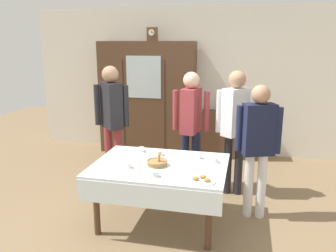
{
  "coord_description": "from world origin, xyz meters",
  "views": [
    {
      "loc": [
        0.93,
        -3.76,
        2.09
      ],
      "look_at": [
        0.0,
        0.2,
        1.08
      ],
      "focal_mm": 36.61,
      "sensor_mm": 36.0,
      "label": 1
    }
  ],
  "objects_px": {
    "person_behind_table_right": "(258,139)",
    "spoon_near_right": "(108,168)",
    "wall_cabinet": "(147,98)",
    "mantel_clock": "(152,34)",
    "person_beside_shelf": "(191,119)",
    "person_near_right_end": "(112,113)",
    "spoon_front_edge": "(118,161)",
    "book_stack": "(232,110)",
    "tea_cup_back_edge": "(154,175)",
    "pastry_plate": "(202,180)",
    "tea_cup_near_right": "(128,166)",
    "tea_cup_far_left": "(141,150)",
    "bread_basket": "(157,162)",
    "tea_cup_near_left": "(215,161)",
    "person_behind_table_left": "(235,120)",
    "bookshelf_low": "(231,135)",
    "tea_cup_mid_right": "(160,154)",
    "dining_table": "(159,173)",
    "tea_cup_front_edge": "(198,157)"
  },
  "relations": [
    {
      "from": "tea_cup_far_left",
      "to": "person_beside_shelf",
      "type": "xyz_separation_m",
      "value": [
        0.51,
        0.69,
        0.28
      ]
    },
    {
      "from": "wall_cabinet",
      "to": "book_stack",
      "type": "height_order",
      "value": "wall_cabinet"
    },
    {
      "from": "wall_cabinet",
      "to": "pastry_plate",
      "type": "xyz_separation_m",
      "value": [
        1.43,
        -2.94,
        -0.3
      ]
    },
    {
      "from": "book_stack",
      "to": "pastry_plate",
      "type": "height_order",
      "value": "book_stack"
    },
    {
      "from": "mantel_clock",
      "to": "tea_cup_back_edge",
      "type": "relative_size",
      "value": 1.85
    },
    {
      "from": "tea_cup_near_right",
      "to": "spoon_near_right",
      "type": "relative_size",
      "value": 1.09
    },
    {
      "from": "wall_cabinet",
      "to": "person_behind_table_right",
      "type": "relative_size",
      "value": 1.29
    },
    {
      "from": "tea_cup_mid_right",
      "to": "dining_table",
      "type": "bearing_deg",
      "value": -76.34
    },
    {
      "from": "wall_cabinet",
      "to": "pastry_plate",
      "type": "bearing_deg",
      "value": -64.09
    },
    {
      "from": "bookshelf_low",
      "to": "spoon_near_right",
      "type": "relative_size",
      "value": 8.91
    },
    {
      "from": "tea_cup_front_edge",
      "to": "person_behind_table_right",
      "type": "relative_size",
      "value": 0.08
    },
    {
      "from": "person_beside_shelf",
      "to": "person_near_right_end",
      "type": "height_order",
      "value": "person_near_right_end"
    },
    {
      "from": "tea_cup_far_left",
      "to": "tea_cup_near_left",
      "type": "xyz_separation_m",
      "value": [
        0.94,
        -0.19,
        0.0
      ]
    },
    {
      "from": "tea_cup_far_left",
      "to": "spoon_front_edge",
      "type": "height_order",
      "value": "tea_cup_far_left"
    },
    {
      "from": "spoon_front_edge",
      "to": "tea_cup_mid_right",
      "type": "bearing_deg",
      "value": 36.37
    },
    {
      "from": "tea_cup_back_edge",
      "to": "tea_cup_far_left",
      "type": "relative_size",
      "value": 1.0
    },
    {
      "from": "tea_cup_back_edge",
      "to": "tea_cup_near_right",
      "type": "xyz_separation_m",
      "value": [
        -0.35,
        0.18,
        0.0
      ]
    },
    {
      "from": "tea_cup_far_left",
      "to": "bread_basket",
      "type": "xyz_separation_m",
      "value": [
        0.31,
        -0.42,
        0.01
      ]
    },
    {
      "from": "bookshelf_low",
      "to": "person_beside_shelf",
      "type": "relative_size",
      "value": 0.63
    },
    {
      "from": "person_behind_table_right",
      "to": "spoon_near_right",
      "type": "bearing_deg",
      "value": -157.92
    },
    {
      "from": "person_behind_table_left",
      "to": "person_near_right_end",
      "type": "distance_m",
      "value": 1.75
    },
    {
      "from": "wall_cabinet",
      "to": "person_beside_shelf",
      "type": "relative_size",
      "value": 1.24
    },
    {
      "from": "tea_cup_near_left",
      "to": "bookshelf_low",
      "type": "bearing_deg",
      "value": 88.48
    },
    {
      "from": "spoon_front_edge",
      "to": "person_near_right_end",
      "type": "height_order",
      "value": "person_near_right_end"
    },
    {
      "from": "dining_table",
      "to": "person_near_right_end",
      "type": "bearing_deg",
      "value": 134.42
    },
    {
      "from": "pastry_plate",
      "to": "person_behind_table_right",
      "type": "relative_size",
      "value": 0.17
    },
    {
      "from": "pastry_plate",
      "to": "person_near_right_end",
      "type": "bearing_deg",
      "value": 138.2
    },
    {
      "from": "spoon_near_right",
      "to": "person_behind_table_left",
      "type": "bearing_deg",
      "value": 43.68
    },
    {
      "from": "dining_table",
      "to": "wall_cabinet",
      "type": "xyz_separation_m",
      "value": [
        -0.9,
        2.59,
        0.41
      ]
    },
    {
      "from": "pastry_plate",
      "to": "spoon_near_right",
      "type": "height_order",
      "value": "pastry_plate"
    },
    {
      "from": "person_near_right_end",
      "to": "wall_cabinet",
      "type": "bearing_deg",
      "value": 87.96
    },
    {
      "from": "mantel_clock",
      "to": "tea_cup_near_left",
      "type": "bearing_deg",
      "value": -59.53
    },
    {
      "from": "tea_cup_mid_right",
      "to": "book_stack",
      "type": "bearing_deg",
      "value": 72.22
    },
    {
      "from": "mantel_clock",
      "to": "tea_cup_near_left",
      "type": "xyz_separation_m",
      "value": [
        1.4,
        -2.38,
        -1.45
      ]
    },
    {
      "from": "book_stack",
      "to": "person_near_right_end",
      "type": "xyz_separation_m",
      "value": [
        -1.63,
        -1.66,
        0.19
      ]
    },
    {
      "from": "person_behind_table_left",
      "to": "person_beside_shelf",
      "type": "bearing_deg",
      "value": 174.77
    },
    {
      "from": "tea_cup_front_edge",
      "to": "spoon_near_right",
      "type": "height_order",
      "value": "tea_cup_front_edge"
    },
    {
      "from": "spoon_front_edge",
      "to": "tea_cup_near_right",
      "type": "bearing_deg",
      "value": -43.01
    },
    {
      "from": "dining_table",
      "to": "tea_cup_near_right",
      "type": "xyz_separation_m",
      "value": [
        -0.31,
        -0.18,
        0.12
      ]
    },
    {
      "from": "tea_cup_front_edge",
      "to": "spoon_near_right",
      "type": "xyz_separation_m",
      "value": [
        -0.92,
        -0.53,
        -0.02
      ]
    },
    {
      "from": "tea_cup_far_left",
      "to": "tea_cup_back_edge",
      "type": "bearing_deg",
      "value": -63.45
    },
    {
      "from": "mantel_clock",
      "to": "spoon_near_right",
      "type": "distance_m",
      "value": 3.18
    },
    {
      "from": "pastry_plate",
      "to": "spoon_near_right",
      "type": "bearing_deg",
      "value": 172.62
    },
    {
      "from": "wall_cabinet",
      "to": "tea_cup_far_left",
      "type": "distance_m",
      "value": 2.28
    },
    {
      "from": "dining_table",
      "to": "spoon_near_right",
      "type": "distance_m",
      "value": 0.58
    },
    {
      "from": "mantel_clock",
      "to": "tea_cup_mid_right",
      "type": "height_order",
      "value": "mantel_clock"
    },
    {
      "from": "book_stack",
      "to": "bread_basket",
      "type": "xyz_separation_m",
      "value": [
        -0.69,
        -2.65,
        -0.12
      ]
    },
    {
      "from": "person_beside_shelf",
      "to": "person_behind_table_right",
      "type": "xyz_separation_m",
      "value": [
        0.9,
        -0.66,
        -0.05
      ]
    },
    {
      "from": "tea_cup_front_edge",
      "to": "pastry_plate",
      "type": "xyz_separation_m",
      "value": [
        0.13,
        -0.66,
        -0.02
      ]
    },
    {
      "from": "wall_cabinet",
      "to": "spoon_near_right",
      "type": "height_order",
      "value": "wall_cabinet"
    }
  ]
}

